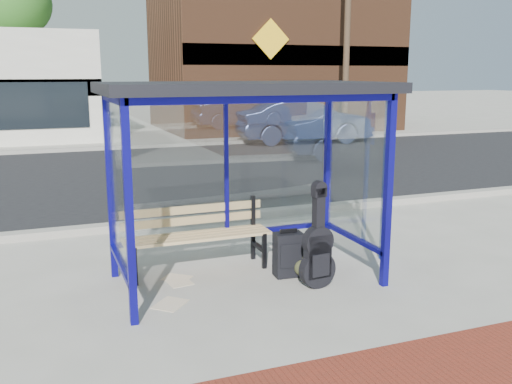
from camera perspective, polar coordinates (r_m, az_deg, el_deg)
name	(u,v)px	position (r m, az deg, el deg)	size (l,w,h in m)	color
ground	(246,281)	(7.15, -0.98, -8.85)	(120.00, 120.00, 0.00)	#B2ADA0
curb_near	(188,220)	(9.78, -6.84, -2.84)	(60.00, 0.25, 0.12)	gray
street_asphalt	(137,175)	(14.68, -11.78, 1.72)	(60.00, 10.00, 0.00)	black
curb_far	(112,148)	(19.67, -14.25, 4.31)	(60.00, 0.25, 0.12)	gray
far_sidewalk	(105,143)	(21.55, -14.87, 4.76)	(60.00, 4.00, 0.01)	#B2ADA0
bus_shelter	(244,112)	(6.77, -1.25, 7.98)	(3.30, 1.80, 2.42)	#0F0B81
storefront_brown	(271,57)	(26.83, 1.54, 13.31)	(10.00, 7.08, 6.40)	#59331E
tree_mid	(9,4)	(28.44, -23.43, 16.85)	(3.60, 3.60, 7.03)	#4C3826
tree_right	(324,16)	(32.05, 6.82, 17.04)	(3.60, 3.60, 7.03)	#4C3826
utility_pole_east	(347,30)	(22.74, 9.10, 15.72)	(1.60, 0.24, 8.00)	#4C3826
bench	(196,232)	(7.42, -6.01, -4.03)	(1.90, 0.47, 0.89)	black
guitar_bag	(318,252)	(6.83, 6.19, -5.94)	(0.46, 0.17, 1.22)	black
suitcase	(288,255)	(7.22, 3.25, -6.27)	(0.37, 0.26, 0.62)	black
backpack	(301,262)	(7.27, 4.55, -6.95)	(0.39, 0.38, 0.40)	#2C2F1A
sign_post	(386,171)	(7.84, 12.89, 2.01)	(0.12, 0.27, 2.18)	navy
newspaper_a	(177,278)	(7.29, -7.91, -8.52)	(0.33, 0.26, 0.01)	white
newspaper_b	(170,304)	(6.53, -8.57, -11.02)	(0.37, 0.30, 0.01)	white
newspaper_c	(179,282)	(7.16, -7.69, -8.90)	(0.35, 0.27, 0.01)	white
parked_car	(304,121)	(20.99, 4.80, 7.09)	(1.67, 4.79, 1.58)	#1B274C
fire_hydrant	(366,126)	(23.77, 10.90, 6.51)	(0.31, 0.21, 0.72)	#B40D0C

